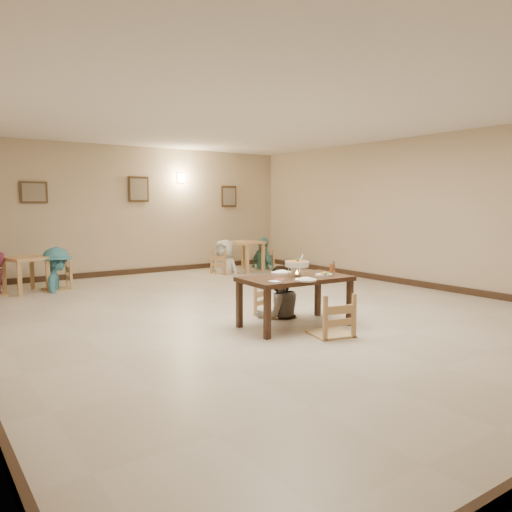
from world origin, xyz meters
TOP-DOWN VIEW (x-y plane):
  - floor at (0.00, 0.00)m, footprint 10.00×10.00m
  - ceiling at (0.00, 0.00)m, footprint 10.00×10.00m
  - wall_back at (0.00, 5.00)m, footprint 10.00×0.00m
  - wall_right at (4.00, 0.00)m, footprint 0.00×10.00m
  - baseboard_back at (0.00, 4.97)m, footprint 8.00×0.06m
  - baseboard_right at (3.97, 0.00)m, footprint 0.06×10.00m
  - picture_a at (-2.20, 4.96)m, footprint 0.55×0.04m
  - picture_b at (0.10, 4.96)m, footprint 0.50×0.04m
  - picture_c at (2.60, 4.96)m, footprint 0.45×0.04m
  - wall_sconce at (1.20, 4.96)m, footprint 0.16×0.05m
  - main_table at (-0.15, -1.15)m, footprint 1.51×0.91m
  - chair_far at (-0.01, -0.45)m, footprint 0.41×0.41m
  - chair_near at (-0.07, -1.76)m, footprint 0.49×0.49m
  - main_diner at (0.03, -0.55)m, footprint 0.85×0.73m
  - curry_warmer at (-0.12, -1.14)m, footprint 0.36×0.32m
  - rice_plate_far at (-0.12, -0.80)m, footprint 0.32×0.32m
  - rice_plate_near at (-0.27, -1.51)m, footprint 0.28×0.28m
  - fried_plate at (0.24, -1.29)m, footprint 0.26×0.26m
  - chili_dish at (-0.52, -1.28)m, footprint 0.12×0.12m
  - napkin_cutlery at (-0.71, -1.43)m, footprint 0.14×0.22m
  - drink_glass at (0.58, -1.10)m, footprint 0.08×0.08m
  - bg_table_left at (-2.63, 3.78)m, footprint 0.85×0.85m
  - bg_table_right at (2.35, 3.81)m, footprint 0.93×0.93m
  - bg_chair_lr at (-2.10, 3.71)m, footprint 0.50×0.50m
  - bg_chair_rl at (1.78, 3.85)m, footprint 0.51×0.51m
  - bg_chair_rr at (2.91, 3.83)m, footprint 0.43×0.43m
  - bg_diner_b at (-2.10, 3.71)m, footprint 0.84×1.19m
  - bg_diner_c at (1.78, 3.85)m, footprint 0.79×0.93m
  - bg_diner_d at (2.91, 3.83)m, footprint 0.43×0.98m

SIDE VIEW (x-z plane):
  - floor at x=0.00m, z-range 0.00..0.00m
  - baseboard_back at x=0.00m, z-range 0.00..0.12m
  - baseboard_right at x=3.97m, z-range 0.00..0.12m
  - chair_far at x=-0.01m, z-range 0.00..0.87m
  - bg_chair_rr at x=2.91m, z-range 0.00..0.91m
  - chair_near at x=-0.07m, z-range 0.00..1.04m
  - bg_chair_lr at x=-2.10m, z-range 0.00..1.06m
  - bg_chair_rl at x=1.78m, z-range 0.00..1.07m
  - bg_table_left at x=-2.63m, z-range 0.20..0.88m
  - main_table at x=-0.15m, z-range 0.26..0.95m
  - bg_table_right at x=2.35m, z-range 0.24..0.98m
  - chili_dish at x=-0.52m, z-range 0.68..0.71m
  - napkin_cutlery at x=-0.71m, z-range 0.68..0.71m
  - rice_plate_near at x=-0.27m, z-range 0.67..0.73m
  - rice_plate_far at x=-0.12m, z-range 0.66..0.74m
  - fried_plate at x=0.24m, z-range 0.67..0.73m
  - drink_glass at x=0.58m, z-range 0.68..0.84m
  - main_diner at x=0.03m, z-range 0.00..1.52m
  - bg_diner_c at x=1.78m, z-range 0.00..1.62m
  - bg_diner_d at x=2.91m, z-range 0.00..1.65m
  - bg_diner_b at x=-2.10m, z-range 0.00..1.67m
  - curry_warmer at x=-0.12m, z-range 0.71..0.99m
  - wall_back at x=0.00m, z-range -3.50..6.50m
  - wall_right at x=4.00m, z-range -3.50..6.50m
  - picture_c at x=2.60m, z-range 1.57..2.12m
  - picture_a at x=-2.20m, z-range 1.67..2.12m
  - picture_b at x=0.10m, z-range 1.70..2.30m
  - wall_sconce at x=1.20m, z-range 2.19..2.41m
  - ceiling at x=0.00m, z-range 3.00..3.00m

